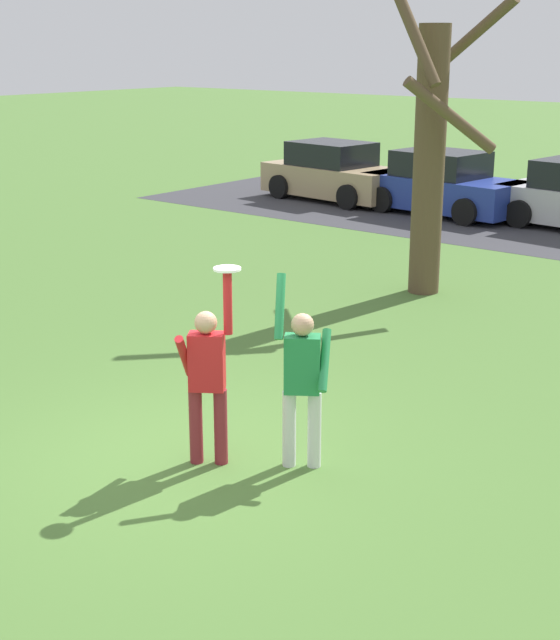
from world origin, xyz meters
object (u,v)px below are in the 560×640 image
(parked_car_tan, at_px, (334,174))
(person_defender, at_px, (302,377))
(person_catcher, at_px, (207,374))
(parked_car_blue, at_px, (443,186))
(bare_tree_tall, at_px, (431,148))
(frisbee_disc, at_px, (227,269))

(parked_car_tan, bearing_deg, person_defender, -49.34)
(person_catcher, xyz_separation_m, parked_car_blue, (-5.30, 14.42, -0.25))
(person_catcher, xyz_separation_m, parked_car_tan, (-8.74, 14.48, -0.25))
(parked_car_tan, bearing_deg, person_catcher, -52.63)
(person_defender, xyz_separation_m, bare_tree_tall, (-2.54, 6.88, 1.54))
(person_catcher, bearing_deg, frisbee_disc, 0.00)
(person_catcher, height_order, parked_car_blue, person_catcher)
(frisbee_disc, bearing_deg, parked_car_tan, 121.87)
(frisbee_disc, bearing_deg, bare_tree_tall, 104.78)
(person_defender, relative_size, parked_car_tan, 0.48)
(person_catcher, height_order, parked_car_tan, person_catcher)
(person_defender, distance_m, frisbee_disc, 1.34)
(frisbee_disc, relative_size, bare_tree_tall, 0.05)
(person_defender, height_order, frisbee_disc, frisbee_disc)
(parked_car_tan, bearing_deg, bare_tree_tall, -38.96)
(person_catcher, distance_m, parked_car_tan, 16.92)
(frisbee_disc, bearing_deg, parked_car_blue, 110.99)
(person_defender, bearing_deg, bare_tree_tall, -103.96)
(person_defender, distance_m, bare_tree_tall, 7.50)
(person_catcher, bearing_deg, person_defender, 0.00)
(person_defender, xyz_separation_m, parked_car_blue, (-6.10, 13.88, -0.25))
(frisbee_disc, xyz_separation_m, parked_car_tan, (-8.93, 14.36, -1.37))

